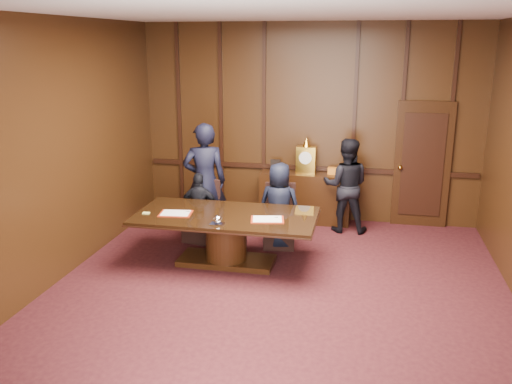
# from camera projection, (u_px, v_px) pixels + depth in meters

# --- Properties ---
(room) EXTENTS (7.00, 7.04, 3.50)m
(room) POSITION_uv_depth(u_px,v_px,m) (282.00, 167.00, 6.46)
(room) COLOR black
(room) RESTS_ON ground
(sideboard) EXTENTS (1.60, 0.45, 1.54)m
(sideboard) POSITION_uv_depth(u_px,v_px,m) (305.00, 196.00, 9.75)
(sideboard) COLOR black
(sideboard) RESTS_ON ground
(conference_table) EXTENTS (2.62, 1.32, 0.76)m
(conference_table) POSITION_uv_depth(u_px,v_px,m) (226.00, 231.00, 7.88)
(conference_table) COLOR black
(conference_table) RESTS_ON ground
(folder_left) EXTENTS (0.50, 0.38, 0.02)m
(folder_left) POSITION_uv_depth(u_px,v_px,m) (176.00, 213.00, 7.83)
(folder_left) COLOR #98240E
(folder_left) RESTS_ON conference_table
(folder_right) EXTENTS (0.51, 0.41, 0.02)m
(folder_right) POSITION_uv_depth(u_px,v_px,m) (267.00, 219.00, 7.56)
(folder_right) COLOR #98240E
(folder_right) RESTS_ON conference_table
(inkstand) EXTENTS (0.20, 0.14, 0.12)m
(inkstand) POSITION_uv_depth(u_px,v_px,m) (217.00, 220.00, 7.37)
(inkstand) COLOR white
(inkstand) RESTS_ON conference_table
(notepad) EXTENTS (0.11, 0.08, 0.01)m
(notepad) POSITION_uv_depth(u_px,v_px,m) (146.00, 213.00, 7.84)
(notepad) COLOR #E9E572
(notepad) RESTS_ON conference_table
(chair_left) EXTENTS (0.57, 0.57, 0.99)m
(chair_left) POSITION_uv_depth(u_px,v_px,m) (202.00, 223.00, 8.89)
(chair_left) COLOR black
(chair_left) RESTS_ON ground
(chair_right) EXTENTS (0.53, 0.53, 0.99)m
(chair_right) POSITION_uv_depth(u_px,v_px,m) (280.00, 228.00, 8.64)
(chair_right) COLOR black
(chair_right) RESTS_ON ground
(signatory_left) EXTENTS (0.70, 0.34, 1.15)m
(signatory_left) POSITION_uv_depth(u_px,v_px,m) (200.00, 208.00, 8.75)
(signatory_left) COLOR black
(signatory_left) RESTS_ON ground
(signatory_right) EXTENTS (0.71, 0.50, 1.37)m
(signatory_right) POSITION_uv_depth(u_px,v_px,m) (279.00, 206.00, 8.46)
(signatory_right) COLOR black
(signatory_right) RESTS_ON ground
(witness_left) EXTENTS (0.81, 0.65, 1.92)m
(witness_left) POSITION_uv_depth(u_px,v_px,m) (205.00, 181.00, 8.83)
(witness_left) COLOR black
(witness_left) RESTS_ON ground
(witness_right) EXTENTS (0.79, 0.62, 1.62)m
(witness_right) POSITION_uv_depth(u_px,v_px,m) (346.00, 185.00, 9.18)
(witness_right) COLOR black
(witness_right) RESTS_ON ground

